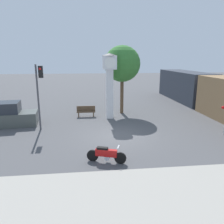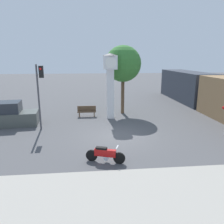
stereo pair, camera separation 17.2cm
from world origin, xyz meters
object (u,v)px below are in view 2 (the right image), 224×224
(traffic_light, at_px, (40,86))
(bench, at_px, (87,111))
(motorcycle, at_px, (105,154))
(clock_tower, at_px, (110,76))
(street_tree, at_px, (123,64))
(parked_car, at_px, (8,116))
(freight_train, at_px, (210,93))

(traffic_light, xyz_separation_m, bench, (3.08, 3.18, -2.63))
(bench, bearing_deg, motorcycle, -83.54)
(clock_tower, xyz_separation_m, traffic_light, (-5.08, -2.54, -0.40))
(clock_tower, bearing_deg, street_tree, 50.61)
(parked_car, bearing_deg, traffic_light, -30.10)
(motorcycle, bearing_deg, traffic_light, 144.58)
(bench, relative_size, parked_car, 0.37)
(parked_car, bearing_deg, clock_tower, 3.16)
(freight_train, distance_m, traffic_light, 15.69)
(motorcycle, distance_m, freight_train, 14.89)
(clock_tower, distance_m, street_tree, 2.22)
(motorcycle, bearing_deg, freight_train, 61.08)
(parked_car, bearing_deg, freight_train, 4.16)
(bench, bearing_deg, traffic_light, -134.10)
(freight_train, height_order, traffic_light, traffic_light)
(clock_tower, relative_size, street_tree, 0.88)
(motorcycle, relative_size, bench, 1.18)
(traffic_light, height_order, parked_car, traffic_light)
(motorcycle, distance_m, street_tree, 10.71)
(clock_tower, height_order, bench, clock_tower)
(motorcycle, bearing_deg, bench, 114.81)
(clock_tower, bearing_deg, bench, 162.30)
(motorcycle, relative_size, clock_tower, 0.35)
(bench, height_order, parked_car, parked_car)
(motorcycle, relative_size, traffic_light, 0.42)
(freight_train, distance_m, bench, 12.02)
(traffic_light, distance_m, parked_car, 3.86)
(traffic_light, xyz_separation_m, street_tree, (6.35, 4.10, 1.32))
(clock_tower, height_order, parked_car, clock_tower)
(motorcycle, distance_m, parked_car, 9.65)
(traffic_light, height_order, street_tree, street_tree)
(bench, bearing_deg, street_tree, 15.71)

